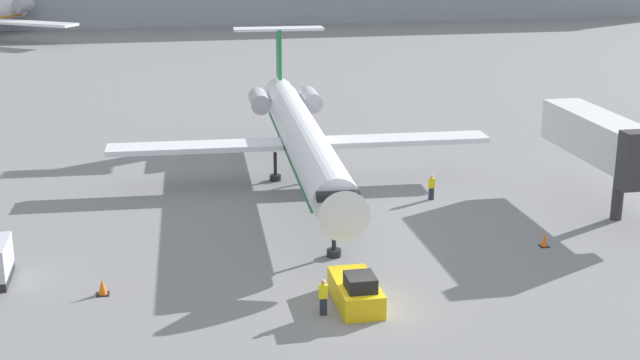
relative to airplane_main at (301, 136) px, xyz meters
The scene contains 8 objects.
ground_plane 21.37m from the airplane_main, 92.01° to the right, with size 600.00×600.00×0.00m, color slate.
airplane_main is the anchor object (origin of this frame).
pushback_tug 20.36m from the airplane_main, 92.33° to the right, with size 1.92×4.33×1.83m.
worker_near_tug 21.38m from the airplane_main, 96.99° to the right, with size 0.40×0.25×1.77m.
worker_by_wing 9.65m from the airplane_main, 34.47° to the right, with size 0.40×0.24×1.66m.
traffic_cone_left 21.30m from the airplane_main, 127.29° to the right, with size 0.62×0.62×0.80m.
traffic_cone_right 18.77m from the airplane_main, 52.44° to the right, with size 0.51×0.51×0.84m.
jet_bridge 19.73m from the airplane_main, 26.81° to the right, with size 3.20×11.87×6.19m.
Camera 1 is at (-9.12, -37.20, 17.93)m, focal length 50.00 mm.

